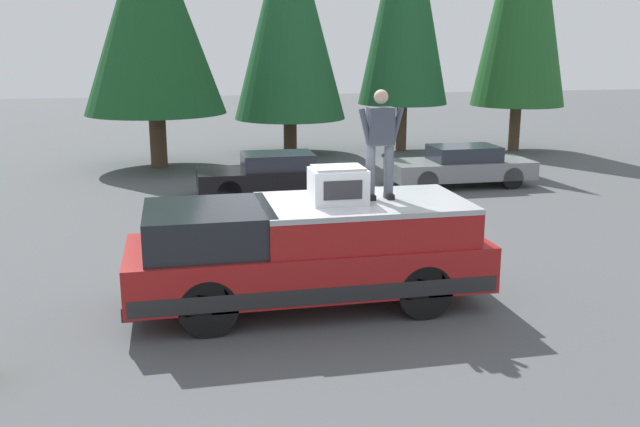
# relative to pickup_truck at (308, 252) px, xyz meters

# --- Properties ---
(ground_plane) EXTENTS (90.00, 90.00, 0.00)m
(ground_plane) POSITION_rel_pickup_truck_xyz_m (0.36, -0.14, -0.87)
(ground_plane) COLOR #4C4F51
(pickup_truck) EXTENTS (2.01, 5.54, 1.65)m
(pickup_truck) POSITION_rel_pickup_truck_xyz_m (0.00, 0.00, 0.00)
(pickup_truck) COLOR maroon
(pickup_truck) RESTS_ON ground
(compressor_unit) EXTENTS (0.65, 0.84, 0.56)m
(compressor_unit) POSITION_rel_pickup_truck_xyz_m (-0.07, -0.45, 1.05)
(compressor_unit) COLOR silver
(compressor_unit) RESTS_ON pickup_truck
(person_on_truck_bed) EXTENTS (0.29, 0.72, 1.69)m
(person_on_truck_bed) POSITION_rel_pickup_truck_xyz_m (0.09, -1.16, 1.68)
(person_on_truck_bed) COLOR #4C515B
(person_on_truck_bed) RESTS_ON pickup_truck
(parked_car_grey) EXTENTS (1.64, 4.10, 1.16)m
(parked_car_grey) POSITION_rel_pickup_truck_xyz_m (8.35, -6.12, -0.29)
(parked_car_grey) COLOR gray
(parked_car_grey) RESTS_ON ground
(parked_car_black) EXTENTS (1.64, 4.10, 1.16)m
(parked_car_black) POSITION_rel_pickup_truck_xyz_m (8.12, -0.68, -0.29)
(parked_car_black) COLOR black
(parked_car_black) RESTS_ON ground
(conifer_center_left) EXTENTS (4.06, 4.06, 8.90)m
(conifer_center_left) POSITION_rel_pickup_truck_xyz_m (15.34, -2.32, 4.22)
(conifer_center_left) COLOR #4C3826
(conifer_center_left) RESTS_ON ground
(conifer_center_right) EXTENTS (4.56, 4.56, 8.27)m
(conifer_center_right) POSITION_rel_pickup_truck_xyz_m (13.38, 2.44, 4.14)
(conifer_center_right) COLOR #4C3826
(conifer_center_right) RESTS_ON ground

